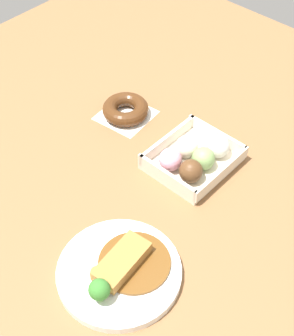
# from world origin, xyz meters

# --- Properties ---
(ground_plane) EXTENTS (1.60, 1.60, 0.00)m
(ground_plane) POSITION_xyz_m (0.00, 0.00, 0.00)
(ground_plane) COLOR brown
(curry_plate) EXTENTS (0.23, 0.23, 0.07)m
(curry_plate) POSITION_xyz_m (-0.16, -0.08, 0.02)
(curry_plate) COLOR white
(curry_plate) RESTS_ON ground_plane
(donut_box) EXTENTS (0.18, 0.16, 0.06)m
(donut_box) POSITION_xyz_m (0.15, -0.01, 0.03)
(donut_box) COLOR beige
(donut_box) RESTS_ON ground_plane
(chocolate_ring_donut) EXTENTS (0.13, 0.13, 0.04)m
(chocolate_ring_donut) POSITION_xyz_m (0.17, 0.22, 0.02)
(chocolate_ring_donut) COLOR white
(chocolate_ring_donut) RESTS_ON ground_plane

